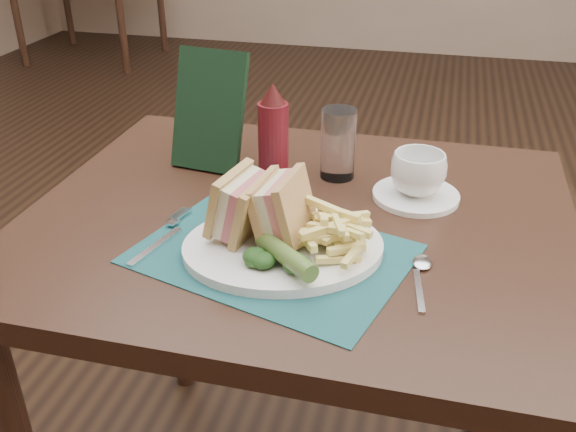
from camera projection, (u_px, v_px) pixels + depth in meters
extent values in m
plane|color=black|center=(336.00, 359.00, 1.86)|extent=(7.00, 7.00, 0.00)
plane|color=tan|center=(419.00, 53.00, 4.83)|extent=(6.00, 0.00, 6.00)
cube|color=#17484B|center=(273.00, 254.00, 0.96)|extent=(0.45, 0.37, 0.00)
cylinder|color=#426024|center=(286.00, 255.00, 0.88)|extent=(0.11, 0.10, 0.03)
cylinder|color=white|center=(416.00, 196.00, 1.12)|extent=(0.16, 0.16, 0.01)
imported|color=white|center=(418.00, 173.00, 1.09)|extent=(0.13, 0.13, 0.07)
cylinder|color=silver|center=(338.00, 144.00, 1.16)|extent=(0.08, 0.08, 0.13)
cube|color=black|center=(209.00, 111.00, 1.19)|extent=(0.15, 0.10, 0.22)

